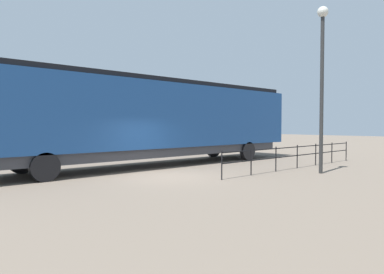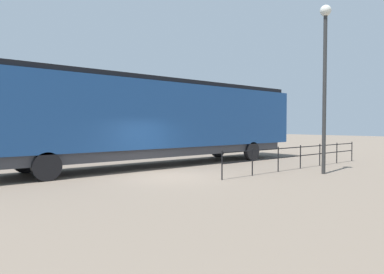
% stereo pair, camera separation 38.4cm
% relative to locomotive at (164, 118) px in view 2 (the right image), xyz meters
% --- Properties ---
extents(ground_plane, '(120.00, 120.00, 0.00)m').
position_rel_locomotive_xyz_m(ground_plane, '(3.55, -2.39, -2.47)').
color(ground_plane, '#756656').
extents(locomotive, '(3.18, 18.63, 4.44)m').
position_rel_locomotive_xyz_m(locomotive, '(0.00, 0.00, 0.00)').
color(locomotive, navy).
rests_on(locomotive, ground_plane).
extents(lamp_post, '(0.47, 0.47, 7.23)m').
position_rel_locomotive_xyz_m(lamp_post, '(7.24, 3.26, 2.28)').
color(lamp_post, '#2D2D2D').
rests_on(lamp_post, ground_plane).
extents(platform_fence, '(0.05, 10.86, 1.14)m').
position_rel_locomotive_xyz_m(platform_fence, '(5.57, 4.12, -1.74)').
color(platform_fence, black).
rests_on(platform_fence, ground_plane).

